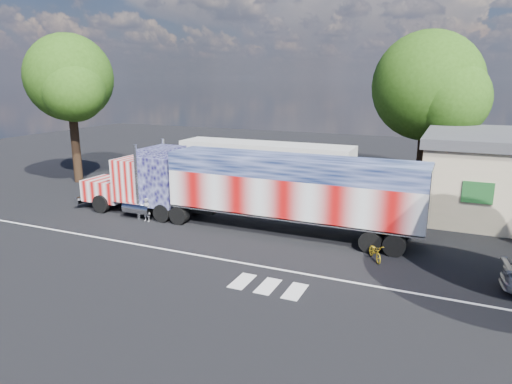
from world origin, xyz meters
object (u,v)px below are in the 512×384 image
at_px(woman, 147,210).
at_px(tree_ne_a, 429,87).
at_px(semi_truck, 248,187).
at_px(coach_bus, 265,168).
at_px(bicycle, 375,252).
at_px(tree_w_a, 70,79).

height_order(woman, tree_ne_a, tree_ne_a).
bearing_deg(semi_truck, tree_ne_a, 62.15).
height_order(semi_truck, tree_ne_a, tree_ne_a).
distance_m(coach_bus, tree_ne_a, 14.51).
distance_m(coach_bus, woman, 10.17).
height_order(bicycle, tree_w_a, tree_w_a).
bearing_deg(bicycle, tree_ne_a, 59.09).
bearing_deg(tree_w_a, bicycle, -15.73).
height_order(semi_truck, tree_w_a, tree_w_a).
relative_size(coach_bus, bicycle, 8.54).
xyz_separation_m(semi_truck, bicycle, (7.70, -2.08, -2.00)).
bearing_deg(coach_bus, bicycle, -44.95).
relative_size(tree_w_a, tree_ne_a, 0.99).
distance_m(coach_bus, tree_w_a, 17.32).
relative_size(coach_bus, woman, 9.03).
distance_m(woman, tree_ne_a, 23.67).
xyz_separation_m(semi_truck, coach_bus, (-2.20, 7.80, -0.42)).
xyz_separation_m(semi_truck, tree_w_a, (-18.05, 5.17, 6.06)).
relative_size(semi_truck, coach_bus, 1.66).
height_order(coach_bus, tree_ne_a, tree_ne_a).
height_order(woman, tree_w_a, tree_w_a).
xyz_separation_m(coach_bus, bicycle, (9.90, -9.89, -1.58)).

